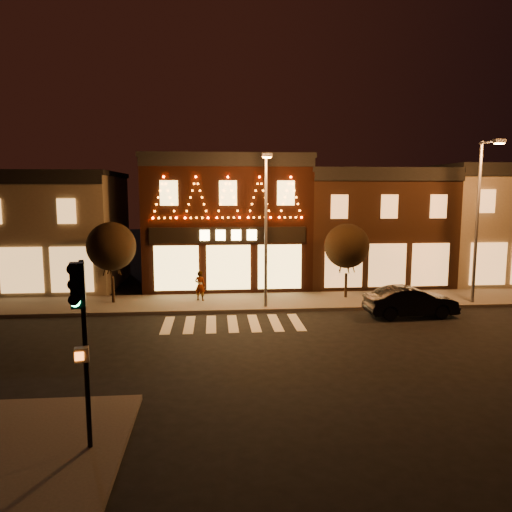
{
  "coord_description": "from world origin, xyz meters",
  "views": [
    {
      "loc": [
        -0.82,
        -17.93,
        6.18
      ],
      "look_at": [
        1.09,
        4.0,
        3.17
      ],
      "focal_mm": 34.03,
      "sensor_mm": 36.0,
      "label": 1
    }
  ],
  "objects": [
    {
      "name": "dark_sedan",
      "position": [
        8.77,
        4.59,
        0.73
      ],
      "size": [
        4.52,
        1.78,
        1.47
      ],
      "primitive_type": "imported",
      "rotation": [
        0.0,
        0.0,
        1.62
      ],
      "color": "black",
      "rests_on": "ground"
    },
    {
      "name": "tree_left",
      "position": [
        -6.28,
        8.26,
        3.19
      ],
      "size": [
        2.6,
        2.6,
        4.34
      ],
      "rotation": [
        0.0,
        0.0,
        0.06
      ],
      "color": "black",
      "rests_on": "sidewalk_far"
    },
    {
      "name": "pedestrian",
      "position": [
        -1.61,
        8.3,
        0.97
      ],
      "size": [
        0.7,
        0.59,
        1.65
      ],
      "primitive_type": "imported",
      "rotation": [
        0.0,
        0.0,
        2.77
      ],
      "color": "gray",
      "rests_on": "sidewalk_far"
    },
    {
      "name": "ground",
      "position": [
        0.0,
        0.0,
        0.0
      ],
      "size": [
        120.0,
        120.0,
        0.0
      ],
      "primitive_type": "plane",
      "color": "black",
      "rests_on": "ground"
    },
    {
      "name": "tree_right",
      "position": [
        6.57,
        8.4,
        3.07
      ],
      "size": [
        2.5,
        2.5,
        4.18
      ],
      "rotation": [
        0.0,
        0.0,
        0.01
      ],
      "color": "black",
      "rests_on": "sidewalk_far"
    },
    {
      "name": "sidewalk_far",
      "position": [
        2.0,
        8.0,
        0.07
      ],
      "size": [
        44.0,
        4.0,
        0.15
      ],
      "primitive_type": "cube",
      "color": "#47423D",
      "rests_on": "ground"
    },
    {
      "name": "streetlamp_right",
      "position": [
        13.05,
        6.35,
        5.15
      ],
      "size": [
        0.55,
        1.95,
        8.53
      ],
      "rotation": [
        0.0,
        0.0,
        0.05
      ],
      "color": "#59595E",
      "rests_on": "sidewalk_far"
    },
    {
      "name": "streetlamp_mid",
      "position": [
        1.8,
        6.42,
        4.73
      ],
      "size": [
        0.51,
        1.79,
        7.8
      ],
      "rotation": [
        0.0,
        0.0,
        0.08
      ],
      "color": "#59595E",
      "rests_on": "sidewalk_far"
    },
    {
      "name": "building_pulp",
      "position": [
        0.0,
        13.98,
        4.16
      ],
      "size": [
        10.2,
        8.34,
        8.3
      ],
      "color": "black",
      "rests_on": "ground"
    },
    {
      "name": "building_left",
      "position": [
        -13.0,
        13.99,
        3.66
      ],
      "size": [
        12.2,
        8.28,
        7.3
      ],
      "color": "#6F634F",
      "rests_on": "ground"
    },
    {
      "name": "traffic_signal_near",
      "position": [
        -3.83,
        -7.01,
        3.3
      ],
      "size": [
        0.36,
        0.47,
        4.47
      ],
      "rotation": [
        0.0,
        0.0,
        0.2
      ],
      "color": "black",
      "rests_on": "sidewalk_near"
    },
    {
      "name": "building_right_b",
      "position": [
        18.5,
        13.99,
        3.91
      ],
      "size": [
        9.2,
        8.28,
        7.8
      ],
      "color": "#6F634F",
      "rests_on": "ground"
    },
    {
      "name": "building_right_a",
      "position": [
        9.5,
        13.99,
        3.76
      ],
      "size": [
        9.2,
        8.28,
        7.5
      ],
      "color": "#371F13",
      "rests_on": "ground"
    }
  ]
}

